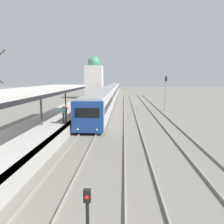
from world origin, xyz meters
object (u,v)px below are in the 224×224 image
Objects in this scene: person_on_platform at (64,112)px; signal_mast_far at (166,89)px; train_near at (111,92)px; signal_post_near at (87,213)px.

person_on_platform is 0.33× the size of signal_mast_far.
train_near is 20.30m from signal_mast_far.
train_near reaches higher than person_on_platform.
signal_mast_far is (11.19, 14.39, 1.28)m from person_on_platform.
person_on_platform reaches higher than signal_post_near.
signal_mast_far is at bearing -63.06° from train_near.
signal_post_near is (2.03, -45.04, -0.57)m from train_near.
train_near is 36.51× the size of signal_post_near.
signal_post_near is at bearing -104.83° from signal_mast_far.
signal_post_near is at bearing -87.42° from train_near.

